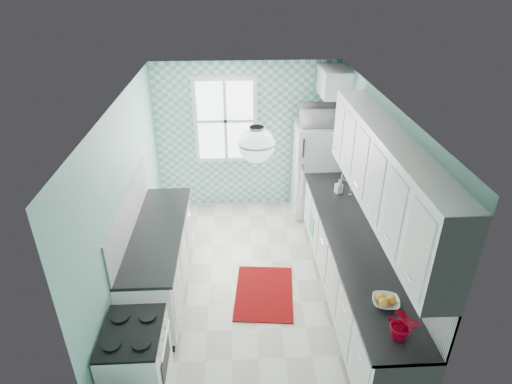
{
  "coord_description": "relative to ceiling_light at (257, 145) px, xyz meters",
  "views": [
    {
      "loc": [
        -0.2,
        -4.53,
        3.84
      ],
      "look_at": [
        0.05,
        0.25,
        1.25
      ],
      "focal_mm": 30.0,
      "sensor_mm": 36.0,
      "label": 1
    }
  ],
  "objects": [
    {
      "name": "floor",
      "position": [
        0.0,
        0.8,
        -2.33
      ],
      "size": [
        3.0,
        4.4,
        0.02
      ],
      "primitive_type": "cube",
      "color": "silver",
      "rests_on": "ground"
    },
    {
      "name": "ceiling",
      "position": [
        0.0,
        0.8,
        0.19
      ],
      "size": [
        3.0,
        4.4,
        0.02
      ],
      "primitive_type": "cube",
      "color": "white",
      "rests_on": "wall_back"
    },
    {
      "name": "wall_back",
      "position": [
        0.0,
        3.01,
        -1.07
      ],
      "size": [
        3.0,
        0.02,
        2.5
      ],
      "primitive_type": "cube",
      "color": "#74ACA0",
      "rests_on": "floor"
    },
    {
      "name": "wall_front",
      "position": [
        0.0,
        -1.41,
        -1.07
      ],
      "size": [
        3.0,
        0.02,
        2.5
      ],
      "primitive_type": "cube",
      "color": "#74ACA0",
      "rests_on": "floor"
    },
    {
      "name": "wall_left",
      "position": [
        -1.51,
        0.8,
        -1.07
      ],
      "size": [
        0.02,
        4.4,
        2.5
      ],
      "primitive_type": "cube",
      "color": "#74ACA0",
      "rests_on": "floor"
    },
    {
      "name": "wall_right",
      "position": [
        1.51,
        0.8,
        -1.07
      ],
      "size": [
        0.02,
        4.4,
        2.5
      ],
      "primitive_type": "cube",
      "color": "#74ACA0",
      "rests_on": "floor"
    },
    {
      "name": "accent_wall",
      "position": [
        0.0,
        2.99,
        -1.07
      ],
      "size": [
        3.0,
        0.01,
        2.5
      ],
      "primitive_type": "cube",
      "color": "#61B9B1",
      "rests_on": "wall_back"
    },
    {
      "name": "window",
      "position": [
        -0.35,
        2.96,
        -0.77
      ],
      "size": [
        1.04,
        0.05,
        1.44
      ],
      "color": "white",
      "rests_on": "wall_back"
    },
    {
      "name": "backsplash_right",
      "position": [
        1.49,
        0.4,
        -1.13
      ],
      "size": [
        0.02,
        3.6,
        0.51
      ],
      "primitive_type": "cube",
      "color": "white",
      "rests_on": "wall_right"
    },
    {
      "name": "backsplash_left",
      "position": [
        -1.49,
        0.73,
        -1.13
      ],
      "size": [
        0.02,
        2.15,
        0.51
      ],
      "primitive_type": "cube",
      "color": "white",
      "rests_on": "wall_left"
    },
    {
      "name": "upper_cabinets_right",
      "position": [
        1.33,
        0.2,
        -0.42
      ],
      "size": [
        0.33,
        3.2,
        0.9
      ],
      "primitive_type": "cube",
      "color": "white",
      "rests_on": "wall_right"
    },
    {
      "name": "upper_cabinet_fridge",
      "position": [
        1.3,
        2.63,
        -0.07
      ],
      "size": [
        0.4,
        0.74,
        0.4
      ],
      "primitive_type": "cube",
      "color": "white",
      "rests_on": "wall_right"
    },
    {
      "name": "ceiling_light",
      "position": [
        0.0,
        0.0,
        0.0
      ],
      "size": [
        0.34,
        0.34,
        0.35
      ],
      "color": "silver",
      "rests_on": "ceiling"
    },
    {
      "name": "base_cabinets_right",
      "position": [
        1.2,
        0.4,
        -1.87
      ],
      "size": [
        0.6,
        3.6,
        0.9
      ],
      "primitive_type": "cube",
      "color": "white",
      "rests_on": "floor"
    },
    {
      "name": "countertop_right",
      "position": [
        1.19,
        0.4,
        -1.4
      ],
      "size": [
        0.63,
        3.6,
        0.04
      ],
      "primitive_type": "cube",
      "color": "black",
      "rests_on": "base_cabinets_right"
    },
    {
      "name": "base_cabinets_left",
      "position": [
        -1.2,
        0.73,
        -1.87
      ],
      "size": [
        0.6,
        2.15,
        0.9
      ],
      "primitive_type": "cube",
      "color": "white",
      "rests_on": "floor"
    },
    {
      "name": "countertop_left",
      "position": [
        -1.19,
        0.73,
        -1.4
      ],
      "size": [
        0.63,
        2.15,
        0.04
      ],
      "primitive_type": "cube",
      "color": "black",
      "rests_on": "base_cabinets_left"
    },
    {
      "name": "fridge",
      "position": [
        1.11,
        2.6,
        -1.53
      ],
      "size": [
        0.69,
        0.68,
        1.58
      ],
      "rotation": [
        0.0,
        0.0,
        -0.06
      ],
      "color": "silver",
      "rests_on": "floor"
    },
    {
      "name": "stove",
      "position": [
        -1.2,
        -0.83,
        -1.88
      ],
      "size": [
        0.56,
        0.7,
        0.84
      ],
      "rotation": [
        0.0,
        0.0,
        0.06
      ],
      "color": "white",
      "rests_on": "floor"
    },
    {
      "name": "sink",
      "position": [
        1.2,
        1.4,
        -1.39
      ],
      "size": [
        0.49,
        0.42,
        0.53
      ],
      "rotation": [
        0.0,
        0.0,
        -0.02
      ],
      "color": "silver",
      "rests_on": "countertop_right"
    },
    {
      "name": "rug",
      "position": [
        0.13,
        0.56,
        -2.32
      ],
      "size": [
        0.84,
        1.13,
        0.02
      ],
      "primitive_type": "cube",
      "rotation": [
        0.0,
        0.0,
        -0.1
      ],
      "color": "maroon",
      "rests_on": "floor"
    },
    {
      "name": "dish_towel",
      "position": [
        0.89,
        1.44,
        -1.84
      ],
      "size": [
        0.08,
        0.21,
        0.33
      ],
      "primitive_type": "cube",
      "rotation": [
        0.0,
        0.0,
        -0.29
      ],
      "color": "#61ADAD",
      "rests_on": "base_cabinets_right"
    },
    {
      "name": "fruit_bowl",
      "position": [
        1.2,
        -0.71,
        -1.35
      ],
      "size": [
        0.3,
        0.3,
        0.06
      ],
      "primitive_type": "imported",
      "rotation": [
        0.0,
        0.0,
        -0.21
      ],
      "color": "white",
      "rests_on": "countertop_right"
    },
    {
      "name": "potted_plant",
      "position": [
        1.2,
        -1.12,
        -1.23
      ],
      "size": [
        0.34,
        0.32,
        0.3
      ],
      "primitive_type": "imported",
      "rotation": [
        0.0,
        0.0,
        -0.4
      ],
      "color": "#A31110",
      "rests_on": "countertop_right"
    },
    {
      "name": "soap_bottle",
      "position": [
        1.25,
        1.54,
        -1.28
      ],
      "size": [
        0.12,
        0.12,
        0.2
      ],
      "primitive_type": "imported",
      "rotation": [
        0.0,
        0.0,
        0.35
      ],
      "color": "#92A8B5",
      "rests_on": "countertop_right"
    },
    {
      "name": "microwave",
      "position": [
        1.11,
        2.6,
        -0.59
      ],
      "size": [
        0.59,
        0.41,
        0.32
      ],
      "primitive_type": "imported",
      "rotation": [
        0.0,
        0.0,
        3.11
      ],
      "color": "silver",
      "rests_on": "fridge"
    }
  ]
}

